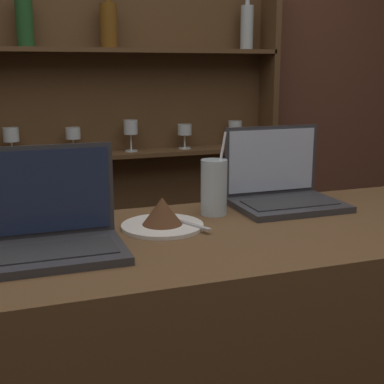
{
  "coord_description": "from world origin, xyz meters",
  "views": [
    {
      "loc": [
        -0.43,
        -0.88,
        1.44
      ],
      "look_at": [
        -0.0,
        0.32,
        1.14
      ],
      "focal_mm": 50.0,
      "sensor_mm": 36.0,
      "label": 1
    }
  ],
  "objects_px": {
    "laptop_near": "(54,229)",
    "laptop_far": "(282,189)",
    "water_glass": "(214,187)",
    "cake_plate": "(162,217)"
  },
  "relations": [
    {
      "from": "laptop_near",
      "to": "laptop_far",
      "type": "relative_size",
      "value": 0.95
    },
    {
      "from": "laptop_near",
      "to": "laptop_far",
      "type": "xyz_separation_m",
      "value": [
        0.67,
        0.2,
        -0.0
      ]
    },
    {
      "from": "laptop_far",
      "to": "water_glass",
      "type": "distance_m",
      "value": 0.23
    },
    {
      "from": "laptop_near",
      "to": "cake_plate",
      "type": "bearing_deg",
      "value": 18.81
    },
    {
      "from": "laptop_near",
      "to": "water_glass",
      "type": "xyz_separation_m",
      "value": [
        0.45,
        0.17,
        0.02
      ]
    },
    {
      "from": "water_glass",
      "to": "laptop_near",
      "type": "bearing_deg",
      "value": -158.85
    },
    {
      "from": "cake_plate",
      "to": "water_glass",
      "type": "bearing_deg",
      "value": 24.76
    },
    {
      "from": "laptop_far",
      "to": "cake_plate",
      "type": "relative_size",
      "value": 1.47
    },
    {
      "from": "laptop_far",
      "to": "cake_plate",
      "type": "height_order",
      "value": "laptop_far"
    },
    {
      "from": "laptop_far",
      "to": "water_glass",
      "type": "height_order",
      "value": "water_glass"
    }
  ]
}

